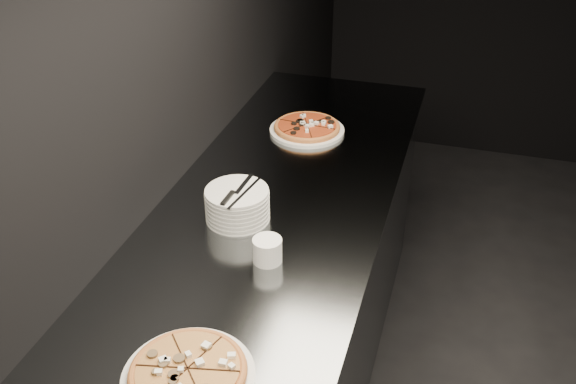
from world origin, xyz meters
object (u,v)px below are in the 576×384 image
(pizza_mushroom, at_px, (188,373))
(cutlery, at_px, (237,192))
(counter, at_px, (270,322))
(pizza_tomato, at_px, (307,128))
(ramekin, at_px, (267,250))
(plate_stack, at_px, (237,205))

(pizza_mushroom, distance_m, cutlery, 0.66)
(pizza_mushroom, bearing_deg, cutlery, 100.31)
(counter, height_order, pizza_mushroom, pizza_mushroom)
(pizza_tomato, distance_m, ramekin, 0.85)
(ramekin, bearing_deg, plate_stack, 131.33)
(pizza_mushroom, height_order, cutlery, cutlery)
(cutlery, relative_size, ramekin, 2.48)
(pizza_mushroom, relative_size, cutlery, 1.54)
(counter, relative_size, pizza_tomato, 8.13)
(pizza_tomato, bearing_deg, pizza_mushroom, -86.63)
(counter, distance_m, ramekin, 0.55)
(pizza_tomato, distance_m, plate_stack, 0.67)
(counter, relative_size, cutlery, 11.53)
(counter, xyz_separation_m, cutlery, (-0.08, -0.06, 0.57))
(cutlery, xyz_separation_m, ramekin, (0.15, -0.17, -0.07))
(counter, distance_m, cutlery, 0.58)
(cutlery, height_order, ramekin, cutlery)
(counter, relative_size, ramekin, 28.55)
(counter, distance_m, pizza_tomato, 0.79)
(pizza_mushroom, relative_size, ramekin, 3.82)
(ramekin, bearing_deg, cutlery, 132.38)
(ramekin, bearing_deg, pizza_tomato, 97.57)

